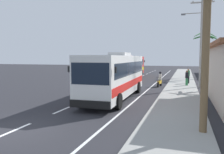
{
  "coord_description": "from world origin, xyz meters",
  "views": [
    {
      "loc": [
        7.23,
        -8.02,
        3.27
      ],
      "look_at": [
        1.67,
        9.03,
        1.7
      ],
      "focal_mm": 36.3,
      "sensor_mm": 36.0,
      "label": 1
    }
  ],
  "objects_px": {
    "palm_nearest": "(207,18)",
    "pedestrian_near_kerb": "(188,76)",
    "motorcycle_beside_bus": "(160,81)",
    "palm_third": "(205,43)",
    "palm_second": "(206,47)",
    "coach_bus_foreground": "(116,74)",
    "utility_pole_mid": "(201,36)",
    "palm_fourth": "(223,53)",
    "coach_bus_far_lane": "(128,66)",
    "pedestrian_midwalk": "(187,78)"
  },
  "relations": [
    {
      "from": "pedestrian_near_kerb",
      "to": "palm_second",
      "type": "height_order",
      "value": "palm_second"
    },
    {
      "from": "motorcycle_beside_bus",
      "to": "pedestrian_midwalk",
      "type": "height_order",
      "value": "pedestrian_midwalk"
    },
    {
      "from": "coach_bus_foreground",
      "to": "palm_third",
      "type": "height_order",
      "value": "palm_third"
    },
    {
      "from": "motorcycle_beside_bus",
      "to": "palm_nearest",
      "type": "relative_size",
      "value": 0.29
    },
    {
      "from": "palm_third",
      "to": "palm_fourth",
      "type": "relative_size",
      "value": 1.56
    },
    {
      "from": "motorcycle_beside_bus",
      "to": "palm_second",
      "type": "distance_m",
      "value": 12.73
    },
    {
      "from": "pedestrian_midwalk",
      "to": "palm_third",
      "type": "distance_m",
      "value": 14.54
    },
    {
      "from": "coach_bus_far_lane",
      "to": "palm_nearest",
      "type": "height_order",
      "value": "palm_nearest"
    },
    {
      "from": "utility_pole_mid",
      "to": "palm_second",
      "type": "xyz_separation_m",
      "value": [
        1.39,
        10.69,
        -0.7
      ]
    },
    {
      "from": "utility_pole_mid",
      "to": "coach_bus_foreground",
      "type": "bearing_deg",
      "value": -128.37
    },
    {
      "from": "motorcycle_beside_bus",
      "to": "palm_fourth",
      "type": "bearing_deg",
      "value": -7.48
    },
    {
      "from": "coach_bus_far_lane",
      "to": "utility_pole_mid",
      "type": "xyz_separation_m",
      "value": [
        10.47,
        -10.69,
        3.6
      ]
    },
    {
      "from": "pedestrian_midwalk",
      "to": "palm_second",
      "type": "relative_size",
      "value": 0.25
    },
    {
      "from": "coach_bus_foreground",
      "to": "palm_third",
      "type": "xyz_separation_m",
      "value": [
        8.12,
        22.88,
        3.7
      ]
    },
    {
      "from": "coach_bus_foreground",
      "to": "pedestrian_near_kerb",
      "type": "xyz_separation_m",
      "value": [
        5.59,
        11.5,
        -0.84
      ]
    },
    {
      "from": "coach_bus_foreground",
      "to": "palm_third",
      "type": "distance_m",
      "value": 24.55
    },
    {
      "from": "pedestrian_midwalk",
      "to": "palm_nearest",
      "type": "height_order",
      "value": "palm_nearest"
    },
    {
      "from": "coach_bus_foreground",
      "to": "coach_bus_far_lane",
      "type": "bearing_deg",
      "value": 101.27
    },
    {
      "from": "coach_bus_foreground",
      "to": "pedestrian_midwalk",
      "type": "distance_m",
      "value": 10.85
    },
    {
      "from": "coach_bus_far_lane",
      "to": "motorcycle_beside_bus",
      "type": "height_order",
      "value": "coach_bus_far_lane"
    },
    {
      "from": "pedestrian_near_kerb",
      "to": "palm_third",
      "type": "xyz_separation_m",
      "value": [
        2.53,
        11.37,
        4.54
      ]
    },
    {
      "from": "palm_nearest",
      "to": "pedestrian_near_kerb",
      "type": "bearing_deg",
      "value": 91.38
    },
    {
      "from": "coach_bus_foreground",
      "to": "palm_nearest",
      "type": "bearing_deg",
      "value": -49.42
    },
    {
      "from": "palm_second",
      "to": "palm_fourth",
      "type": "xyz_separation_m",
      "value": [
        0.66,
        -11.52,
        -1.15
      ]
    },
    {
      "from": "palm_fourth",
      "to": "palm_second",
      "type": "bearing_deg",
      "value": 93.29
    },
    {
      "from": "coach_bus_foreground",
      "to": "motorcycle_beside_bus",
      "type": "relative_size",
      "value": 5.53
    },
    {
      "from": "motorcycle_beside_bus",
      "to": "palm_nearest",
      "type": "xyz_separation_m",
      "value": [
        3.47,
        -15.44,
        4.18
      ]
    },
    {
      "from": "pedestrian_near_kerb",
      "to": "palm_third",
      "type": "bearing_deg",
      "value": 9.0
    },
    {
      "from": "pedestrian_midwalk",
      "to": "palm_nearest",
      "type": "distance_m",
      "value": 16.85
    },
    {
      "from": "coach_bus_far_lane",
      "to": "palm_second",
      "type": "relative_size",
      "value": 1.75
    },
    {
      "from": "palm_third",
      "to": "palm_second",
      "type": "bearing_deg",
      "value": -91.01
    },
    {
      "from": "utility_pole_mid",
      "to": "palm_second",
      "type": "height_order",
      "value": "utility_pole_mid"
    },
    {
      "from": "palm_nearest",
      "to": "palm_fourth",
      "type": "relative_size",
      "value": 1.38
    },
    {
      "from": "coach_bus_foreground",
      "to": "palm_nearest",
      "type": "xyz_separation_m",
      "value": [
        6.03,
        -7.04,
        2.94
      ]
    },
    {
      "from": "palm_nearest",
      "to": "palm_fourth",
      "type": "distance_m",
      "value": 14.92
    },
    {
      "from": "pedestrian_near_kerb",
      "to": "palm_fourth",
      "type": "distance_m",
      "value": 5.64
    },
    {
      "from": "pedestrian_near_kerb",
      "to": "pedestrian_midwalk",
      "type": "height_order",
      "value": "pedestrian_near_kerb"
    },
    {
      "from": "utility_pole_mid",
      "to": "pedestrian_midwalk",
      "type": "bearing_deg",
      "value": 143.13
    },
    {
      "from": "utility_pole_mid",
      "to": "palm_fourth",
      "type": "height_order",
      "value": "utility_pole_mid"
    },
    {
      "from": "coach_bus_foreground",
      "to": "motorcycle_beside_bus",
      "type": "bearing_deg",
      "value": 73.02
    },
    {
      "from": "coach_bus_far_lane",
      "to": "motorcycle_beside_bus",
      "type": "distance_m",
      "value": 12.53
    },
    {
      "from": "utility_pole_mid",
      "to": "palm_third",
      "type": "distance_m",
      "value": 14.53
    },
    {
      "from": "utility_pole_mid",
      "to": "palm_third",
      "type": "height_order",
      "value": "utility_pole_mid"
    },
    {
      "from": "coach_bus_foreground",
      "to": "palm_second",
      "type": "height_order",
      "value": "palm_second"
    },
    {
      "from": "pedestrian_near_kerb",
      "to": "pedestrian_midwalk",
      "type": "relative_size",
      "value": 1.05
    },
    {
      "from": "coach_bus_foreground",
      "to": "motorcycle_beside_bus",
      "type": "distance_m",
      "value": 8.86
    },
    {
      "from": "palm_nearest",
      "to": "palm_third",
      "type": "distance_m",
      "value": 30.0
    },
    {
      "from": "utility_pole_mid",
      "to": "palm_second",
      "type": "distance_m",
      "value": 10.8
    },
    {
      "from": "palm_nearest",
      "to": "palm_third",
      "type": "height_order",
      "value": "palm_third"
    },
    {
      "from": "motorcycle_beside_bus",
      "to": "palm_nearest",
      "type": "distance_m",
      "value": 16.36
    }
  ]
}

